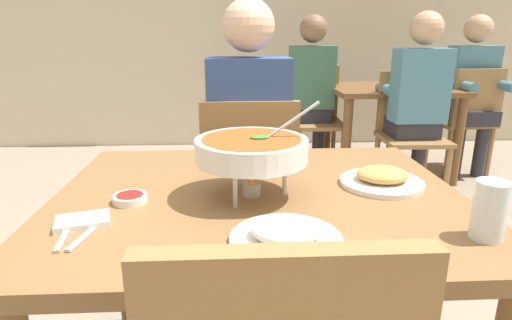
# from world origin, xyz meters

# --- Properties ---
(dining_table_main) EXTENTS (1.12, 0.91, 0.74)m
(dining_table_main) POSITION_xyz_m (0.00, 0.00, 0.63)
(dining_table_main) COLOR brown
(dining_table_main) RESTS_ON ground_plane
(chair_diner_main) EXTENTS (0.44, 0.44, 0.90)m
(chair_diner_main) POSITION_xyz_m (-0.00, 0.74, 0.51)
(chair_diner_main) COLOR olive
(chair_diner_main) RESTS_ON ground_plane
(diner_main) EXTENTS (0.40, 0.45, 1.31)m
(diner_main) POSITION_xyz_m (0.00, 0.77, 0.75)
(diner_main) COLOR #2D2D38
(diner_main) RESTS_ON ground_plane
(curry_bowl) EXTENTS (0.33, 0.30, 0.26)m
(curry_bowl) POSITION_xyz_m (-0.02, -0.02, 0.87)
(curry_bowl) COLOR silver
(curry_bowl) RESTS_ON dining_table_main
(rice_plate) EXTENTS (0.24, 0.24, 0.06)m
(rice_plate) POSITION_xyz_m (0.04, -0.30, 0.76)
(rice_plate) COLOR white
(rice_plate) RESTS_ON dining_table_main
(appetizer_plate) EXTENTS (0.24, 0.24, 0.06)m
(appetizer_plate) POSITION_xyz_m (0.36, 0.04, 0.76)
(appetizer_plate) COLOR white
(appetizer_plate) RESTS_ON dining_table_main
(sauce_dish) EXTENTS (0.09, 0.09, 0.02)m
(sauce_dish) POSITION_xyz_m (-0.34, -0.05, 0.75)
(sauce_dish) COLOR white
(sauce_dish) RESTS_ON dining_table_main
(napkin_folded) EXTENTS (0.14, 0.11, 0.02)m
(napkin_folded) POSITION_xyz_m (-0.42, -0.18, 0.75)
(napkin_folded) COLOR white
(napkin_folded) RESTS_ON dining_table_main
(fork_utensil) EXTENTS (0.04, 0.17, 0.01)m
(fork_utensil) POSITION_xyz_m (-0.44, -0.23, 0.75)
(fork_utensil) COLOR silver
(fork_utensil) RESTS_ON dining_table_main
(spoon_utensil) EXTENTS (0.04, 0.17, 0.01)m
(spoon_utensil) POSITION_xyz_m (-0.39, -0.23, 0.75)
(spoon_utensil) COLOR silver
(spoon_utensil) RESTS_ON dining_table_main
(drink_glass) EXTENTS (0.07, 0.07, 0.13)m
(drink_glass) POSITION_xyz_m (0.47, -0.30, 0.80)
(drink_glass) COLOR silver
(drink_glass) RESTS_ON dining_table_main
(dining_table_far) EXTENTS (1.00, 0.80, 0.74)m
(dining_table_far) POSITION_xyz_m (1.23, 2.33, 0.61)
(dining_table_far) COLOR brown
(dining_table_far) RESTS_ON ground_plane
(chair_bg_left) EXTENTS (0.45, 0.45, 0.90)m
(chair_bg_left) POSITION_xyz_m (1.22, 1.88, 0.51)
(chair_bg_left) COLOR olive
(chair_bg_left) RESTS_ON ground_plane
(chair_bg_middle) EXTENTS (0.48, 0.48, 0.90)m
(chair_bg_middle) POSITION_xyz_m (1.87, 2.26, 0.51)
(chair_bg_middle) COLOR olive
(chair_bg_middle) RESTS_ON ground_plane
(chair_bg_right) EXTENTS (0.45, 0.45, 0.90)m
(chair_bg_right) POSITION_xyz_m (0.63, 2.44, 0.51)
(chair_bg_right) COLOR olive
(chair_bg_right) RESTS_ON ground_plane
(patron_bg_left) EXTENTS (0.40, 0.45, 1.31)m
(patron_bg_left) POSITION_xyz_m (1.22, 1.80, 0.75)
(patron_bg_left) COLOR #2D2D38
(patron_bg_left) RESTS_ON ground_plane
(patron_bg_middle) EXTENTS (0.40, 0.45, 1.31)m
(patron_bg_middle) POSITION_xyz_m (1.89, 2.28, 0.75)
(patron_bg_middle) COLOR #2D2D38
(patron_bg_middle) RESTS_ON ground_plane
(patron_bg_right) EXTENTS (0.40, 0.45, 1.31)m
(patron_bg_right) POSITION_xyz_m (0.57, 2.41, 0.75)
(patron_bg_right) COLOR #2D2D38
(patron_bg_right) RESTS_ON ground_plane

